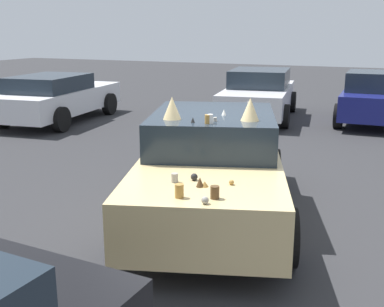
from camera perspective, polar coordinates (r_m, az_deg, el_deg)
The scene contains 5 objects.
ground_plane at distance 6.92m, azimuth 2.29°, elevation -7.49°, with size 60.00×60.00×0.00m, color #2D2D30.
art_car_decorated at distance 6.72m, azimuth 2.38°, elevation -1.40°, with size 4.74×3.09×1.76m.
parked_sedan_far_right at distance 14.43m, azimuth -15.73°, elevation 6.47°, with size 4.71×2.44×1.35m.
parked_sedan_near_right at distance 14.61m, azimuth 7.94°, elevation 7.04°, with size 4.70×2.53×1.44m.
parked_sedan_near_left at distance 14.59m, azimuth 20.97°, elevation 6.22°, with size 4.07×2.05×1.47m.
Camera 1 is at (-5.97, -2.35, 2.59)m, focal length 44.89 mm.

